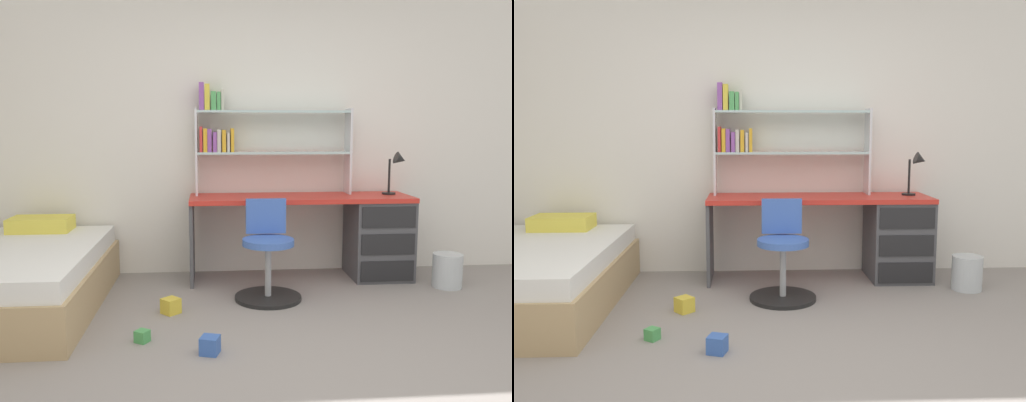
% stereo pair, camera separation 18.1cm
% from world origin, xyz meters
% --- Properties ---
extents(ground_plane, '(6.16, 5.68, 0.02)m').
position_xyz_m(ground_plane, '(0.00, 0.00, -0.01)').
color(ground_plane, gray).
extents(room_shell, '(6.16, 5.68, 2.56)m').
position_xyz_m(room_shell, '(-1.25, 1.23, 1.28)').
color(room_shell, white).
rests_on(room_shell, ground_plane).
extents(desk, '(1.93, 0.55, 0.74)m').
position_xyz_m(desk, '(0.78, 2.04, 0.41)').
color(desk, red).
rests_on(desk, ground_plane).
extents(bookshelf_hutch, '(1.38, 0.22, 0.98)m').
position_xyz_m(bookshelf_hutch, '(-0.20, 2.20, 1.29)').
color(bookshelf_hutch, silver).
rests_on(bookshelf_hutch, desk).
extents(desk_lamp, '(0.20, 0.16, 0.38)m').
position_xyz_m(desk_lamp, '(1.13, 2.05, 0.99)').
color(desk_lamp, black).
rests_on(desk_lamp, desk).
extents(swivel_chair, '(0.52, 0.52, 0.77)m').
position_xyz_m(swivel_chair, '(-0.09, 1.50, 0.30)').
color(swivel_chair, black).
rests_on(swivel_chair, ground_plane).
extents(bed_platform, '(1.20, 1.86, 0.58)m').
position_xyz_m(bed_platform, '(-1.96, 1.40, 0.23)').
color(bed_platform, tan).
rests_on(bed_platform, ground_plane).
extents(waste_bin, '(0.25, 0.25, 0.28)m').
position_xyz_m(waste_bin, '(1.45, 1.67, 0.14)').
color(waste_bin, silver).
rests_on(waste_bin, ground_plane).
extents(toy_block_green_0, '(0.10, 0.10, 0.08)m').
position_xyz_m(toy_block_green_0, '(-0.96, 0.70, 0.04)').
color(toy_block_green_0, '#479E51').
rests_on(toy_block_green_0, ground_plane).
extents(toy_block_yellow_1, '(0.16, 0.16, 0.11)m').
position_xyz_m(toy_block_yellow_1, '(-0.82, 1.21, 0.06)').
color(toy_block_yellow_1, gold).
rests_on(toy_block_yellow_1, ground_plane).
extents(toy_block_blue_2, '(0.13, 0.13, 0.11)m').
position_xyz_m(toy_block_blue_2, '(-0.54, 0.49, 0.05)').
color(toy_block_blue_2, '#3860B7').
rests_on(toy_block_blue_2, ground_plane).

